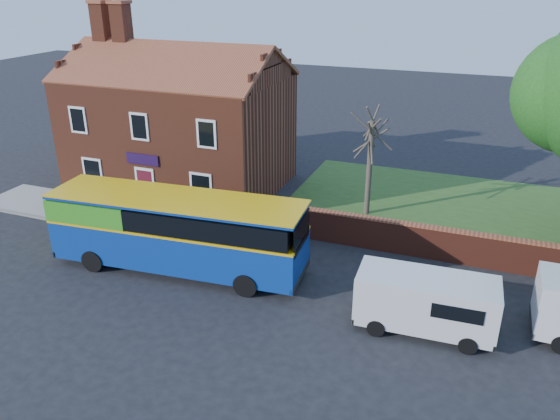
% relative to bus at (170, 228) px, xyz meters
% --- Properties ---
extents(ground, '(120.00, 120.00, 0.00)m').
position_rel_bus_xyz_m(ground, '(2.04, -2.04, -1.92)').
color(ground, black).
rests_on(ground, ground).
extents(pavement, '(18.00, 3.50, 0.12)m').
position_rel_bus_xyz_m(pavement, '(-4.96, 3.71, -1.86)').
color(pavement, gray).
rests_on(pavement, ground).
extents(kerb, '(18.00, 0.15, 0.14)m').
position_rel_bus_xyz_m(kerb, '(-4.96, 1.96, -1.85)').
color(kerb, slate).
rests_on(kerb, ground).
extents(grass_strip, '(26.00, 12.00, 0.04)m').
position_rel_bus_xyz_m(grass_strip, '(15.04, 10.96, -1.90)').
color(grass_strip, '#426B28').
rests_on(grass_strip, ground).
extents(shop_building, '(12.30, 8.13, 10.50)m').
position_rel_bus_xyz_m(shop_building, '(-4.99, 9.46, 1.49)').
color(shop_building, brown).
rests_on(shop_building, ground).
extents(boundary_wall, '(22.00, 0.38, 1.60)m').
position_rel_bus_xyz_m(boundary_wall, '(15.04, 4.96, -1.11)').
color(boundary_wall, maroon).
rests_on(boundary_wall, ground).
extents(bus, '(11.31, 3.67, 3.39)m').
position_rel_bus_xyz_m(bus, '(0.00, 0.00, 0.00)').
color(bus, navy).
rests_on(bus, ground).
extents(van_near, '(5.03, 2.24, 2.17)m').
position_rel_bus_xyz_m(van_near, '(11.04, -0.73, -0.70)').
color(van_near, silver).
rests_on(van_near, ground).
extents(bare_tree, '(2.11, 2.52, 5.64)m').
position_rel_bus_xyz_m(bare_tree, '(6.73, 8.90, 0.97)').
color(bare_tree, '#4C4238').
rests_on(bare_tree, ground).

